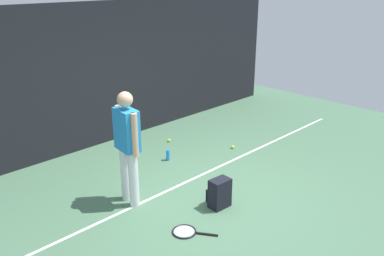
# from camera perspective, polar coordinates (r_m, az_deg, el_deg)

# --- Properties ---
(ground_plane) EXTENTS (12.00, 12.00, 0.00)m
(ground_plane) POSITION_cam_1_polar(r_m,az_deg,el_deg) (6.39, 2.57, -9.34)
(ground_plane) COLOR #4C7556
(back_fence) EXTENTS (10.00, 0.10, 2.74)m
(back_fence) POSITION_cam_1_polar(r_m,az_deg,el_deg) (8.08, -13.24, 7.04)
(back_fence) COLOR black
(back_fence) RESTS_ON ground
(court_line) EXTENTS (9.00, 0.05, 0.00)m
(court_line) POSITION_cam_1_polar(r_m,az_deg,el_deg) (6.73, -1.05, -7.62)
(court_line) COLOR white
(court_line) RESTS_ON ground
(tennis_player) EXTENTS (0.27, 0.53, 1.70)m
(tennis_player) POSITION_cam_1_polar(r_m,az_deg,el_deg) (5.85, -8.97, -1.92)
(tennis_player) COLOR white
(tennis_player) RESTS_ON ground
(tennis_racket) EXTENTS (0.49, 0.61, 0.03)m
(tennis_racket) POSITION_cam_1_polar(r_m,az_deg,el_deg) (5.55, -0.79, -14.23)
(tennis_racket) COLOR black
(tennis_racket) RESTS_ON ground
(backpack) EXTENTS (0.31, 0.30, 0.44)m
(backpack) POSITION_cam_1_polar(r_m,az_deg,el_deg) (6.02, 3.77, -9.05)
(backpack) COLOR black
(backpack) RESTS_ON ground
(tennis_ball_near_player) EXTENTS (0.07, 0.07, 0.07)m
(tennis_ball_near_player) POSITION_cam_1_polar(r_m,az_deg,el_deg) (8.04, 5.70, -2.64)
(tennis_ball_near_player) COLOR #CCE033
(tennis_ball_near_player) RESTS_ON ground
(tennis_ball_by_fence) EXTENTS (0.07, 0.07, 0.07)m
(tennis_ball_by_fence) POSITION_cam_1_polar(r_m,az_deg,el_deg) (8.32, -3.21, -1.73)
(tennis_ball_by_fence) COLOR #CCE033
(tennis_ball_by_fence) RESTS_ON ground
(water_bottle) EXTENTS (0.07, 0.07, 0.20)m
(water_bottle) POSITION_cam_1_polar(r_m,az_deg,el_deg) (7.49, -3.37, -3.78)
(water_bottle) COLOR #268CD8
(water_bottle) RESTS_ON ground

